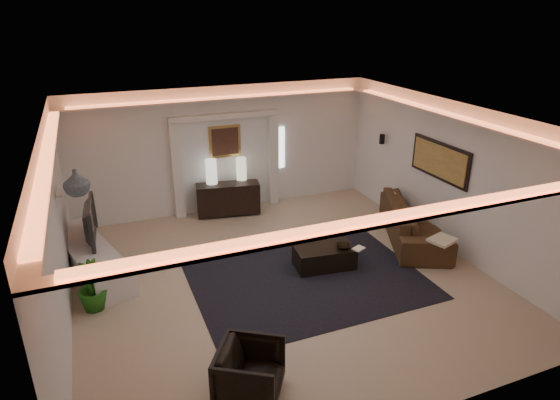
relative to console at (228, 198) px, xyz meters
name	(u,v)px	position (x,y,z in m)	size (l,w,h in m)	color
floor	(282,278)	(0.09, -3.08, -0.40)	(7.00, 7.00, 0.00)	#B09F8B
ceiling	(283,118)	(0.09, -3.08, 2.50)	(7.00, 7.00, 0.00)	white
wall_back	(225,149)	(0.09, 0.42, 1.05)	(7.00, 7.00, 0.00)	silver
wall_front	(408,321)	(0.09, -6.58, 1.05)	(7.00, 7.00, 0.00)	silver
wall_left	(55,238)	(-3.41, -3.08, 1.05)	(7.00, 7.00, 0.00)	silver
wall_right	(450,177)	(3.59, -3.08, 1.05)	(7.00, 7.00, 0.00)	silver
cove_soffit	(282,135)	(0.09, -3.08, 2.22)	(7.00, 7.00, 0.04)	silver
daylight_slit	(279,148)	(1.44, 0.40, 0.95)	(0.25, 0.03, 1.00)	white
area_rug	(307,279)	(0.49, -3.28, -0.39)	(4.00, 3.00, 0.01)	black
pilaster_left	(177,171)	(-1.06, 0.32, 0.70)	(0.22, 0.20, 2.20)	silver
pilaster_right	(273,160)	(1.24, 0.32, 0.70)	(0.22, 0.20, 2.20)	silver
alcove_header	(225,116)	(0.09, 0.32, 1.85)	(2.52, 0.20, 0.12)	silver
painting_frame	(225,141)	(0.09, 0.39, 1.25)	(0.74, 0.04, 0.74)	tan
painting_canvas	(225,142)	(0.09, 0.37, 1.25)	(0.62, 0.02, 0.62)	#4C2D1E
art_panel_frame	(440,161)	(3.56, -2.78, 1.30)	(0.04, 1.64, 0.74)	black
art_panel_gold	(439,161)	(3.53, -2.78, 1.30)	(0.02, 1.50, 0.62)	tan
wall_sconce	(382,139)	(3.47, -0.88, 1.28)	(0.12, 0.12, 0.22)	black
wall_niche	(60,192)	(-3.35, -1.68, 1.25)	(0.10, 0.55, 0.04)	silver
console	(228,198)	(0.00, 0.00, 0.00)	(1.43, 0.45, 0.72)	black
lamp_left	(211,170)	(-0.32, 0.17, 0.69)	(0.25, 0.25, 0.57)	white
lamp_right	(241,166)	(0.39, 0.17, 0.69)	(0.23, 0.23, 0.52)	#F9F2CE
media_ledge	(90,259)	(-3.06, -1.50, -0.18)	(0.68, 2.73, 0.51)	silver
tv	(85,224)	(-3.06, -1.21, 0.41)	(0.17, 1.27, 0.73)	black
figurine	(87,221)	(-3.03, -0.68, 0.24)	(0.12, 0.12, 0.32)	black
ginger_jar	(76,183)	(-3.06, -2.01, 1.49)	(0.41, 0.41, 0.43)	#4E5E69
plant	(92,286)	(-3.06, -2.81, 0.01)	(0.46, 0.46, 0.82)	#1F5F15
sofa	(414,221)	(3.24, -2.62, -0.02)	(1.02, 2.61, 0.76)	black
throw_blanket	(442,240)	(2.96, -3.80, 0.15)	(0.48, 0.39, 0.05)	white
throw_pillow	(390,199)	(3.24, -1.73, 0.15)	(0.11, 0.37, 0.37)	tan
coffee_table	(324,257)	(0.96, -3.01, -0.20)	(1.08, 0.59, 0.40)	#2F211B
bowl	(343,246)	(1.27, -3.16, 0.04)	(0.26, 0.26, 0.06)	black
magazine	(359,248)	(1.50, -3.30, 0.02)	(0.22, 0.16, 0.03)	#FFE5C9
armchair	(250,373)	(-1.34, -5.52, -0.04)	(0.77, 0.79, 0.72)	black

